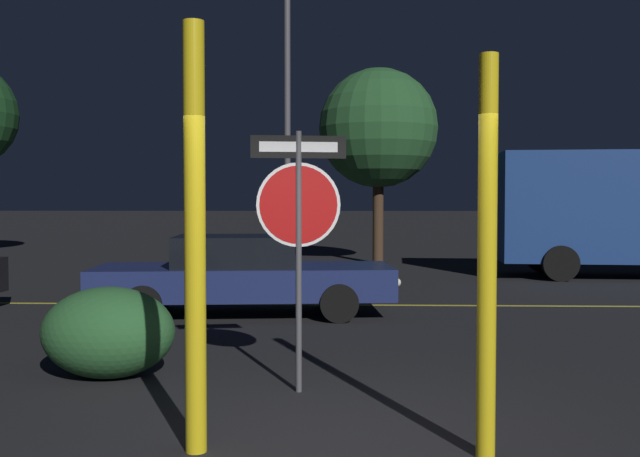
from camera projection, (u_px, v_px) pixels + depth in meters
The scene contains 10 objects.
ground_plane at pixel (339, 452), 5.32m from camera, with size 260.00×260.00×0.00m, color black.
road_center_stripe at pixel (343, 305), 12.85m from camera, with size 38.66×0.12×0.01m, color gold.
stop_sign at pixel (299, 208), 6.93m from camera, with size 0.92×0.17×2.55m.
yellow_pole_left at pixel (195, 239), 5.27m from camera, with size 0.16×0.16×3.19m, color yellow.
yellow_pole_right at pixel (487, 257), 5.16m from camera, with size 0.14×0.14×2.93m, color yellow.
hedge_bush_1 at pixel (108, 332), 7.55m from camera, with size 1.41×1.10×0.97m, color #285B2D.
passing_car_2 at pixel (242, 275), 11.69m from camera, with size 5.03×2.19×1.31m.
delivery_truck at pixel (636, 209), 17.41m from camera, with size 6.59×2.65×3.07m.
street_lamp at pixel (287, 83), 17.86m from camera, with size 0.47×0.47×7.46m.
tree_1 at pixel (378, 129), 21.18m from camera, with size 3.54×3.54×5.82m.
Camera 1 is at (0.05, -5.25, 1.88)m, focal length 40.00 mm.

